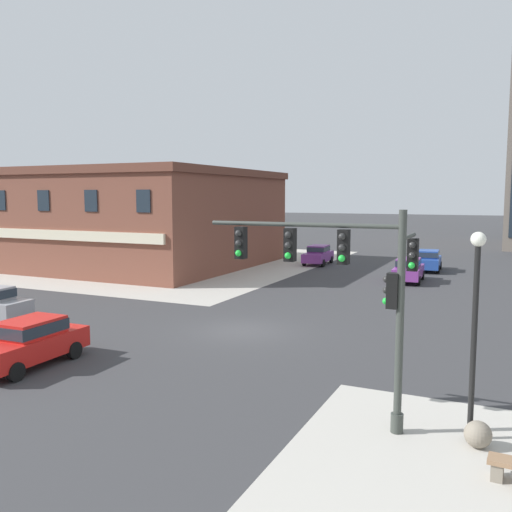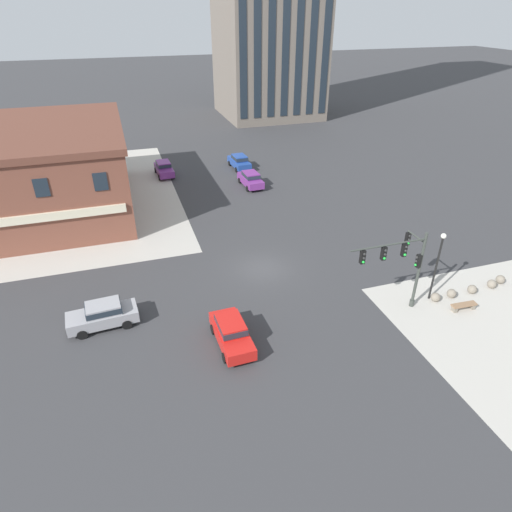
{
  "view_description": "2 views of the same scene",
  "coord_description": "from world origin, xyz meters",
  "px_view_note": "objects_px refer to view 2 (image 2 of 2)",
  "views": [
    {
      "loc": [
        10.66,
        -21.46,
        6.04
      ],
      "look_at": [
        -0.48,
        2.45,
        3.11
      ],
      "focal_mm": 38.24,
      "sensor_mm": 36.0,
      "label": 1
    },
    {
      "loc": [
        -9.52,
        -28.05,
        18.32
      ],
      "look_at": [
        -0.85,
        -0.98,
        1.83
      ],
      "focal_mm": 30.88,
      "sensor_mm": 36.0,
      "label": 2
    }
  ],
  "objects_px": {
    "bollard_sphere_curb_b": "(452,293)",
    "street_lamp_corner_near": "(438,259)",
    "bollard_sphere_curb_c": "(472,289)",
    "car_main_northbound_far": "(231,332)",
    "bollard_sphere_curb_e": "(500,279)",
    "traffic_signal_main": "(403,260)",
    "car_cross_eastbound": "(251,179)",
    "car_parked_curb": "(103,314)",
    "bollard_sphere_curb_d": "(492,284)",
    "bench_near_signal": "(464,306)",
    "car_main_northbound_near": "(164,168)",
    "car_cross_westbound": "(239,161)",
    "bollard_sphere_curb_a": "(436,297)"
  },
  "relations": [
    {
      "from": "car_main_northbound_far",
      "to": "car_parked_curb",
      "type": "distance_m",
      "value": 8.52
    },
    {
      "from": "bollard_sphere_curb_b",
      "to": "car_cross_westbound",
      "type": "bearing_deg",
      "value": 101.95
    },
    {
      "from": "car_main_northbound_near",
      "to": "car_cross_eastbound",
      "type": "bearing_deg",
      "value": -36.99
    },
    {
      "from": "car_main_northbound_near",
      "to": "car_cross_westbound",
      "type": "height_order",
      "value": "same"
    },
    {
      "from": "bollard_sphere_curb_d",
      "to": "bench_near_signal",
      "type": "relative_size",
      "value": 0.36
    },
    {
      "from": "car_cross_westbound",
      "to": "car_parked_curb",
      "type": "distance_m",
      "value": 32.18
    },
    {
      "from": "car_main_northbound_near",
      "to": "street_lamp_corner_near",
      "type": "bearing_deg",
      "value": -65.28
    },
    {
      "from": "traffic_signal_main",
      "to": "bollard_sphere_curb_d",
      "type": "distance_m",
      "value": 8.89
    },
    {
      "from": "car_main_northbound_near",
      "to": "car_cross_eastbound",
      "type": "relative_size",
      "value": 1.0
    },
    {
      "from": "bollard_sphere_curb_c",
      "to": "car_main_northbound_near",
      "type": "distance_m",
      "value": 36.53
    },
    {
      "from": "street_lamp_corner_near",
      "to": "car_main_northbound_far",
      "type": "relative_size",
      "value": 1.16
    },
    {
      "from": "car_cross_eastbound",
      "to": "bollard_sphere_curb_c",
      "type": "bearing_deg",
      "value": -70.4
    },
    {
      "from": "car_main_northbound_near",
      "to": "car_cross_eastbound",
      "type": "xyz_separation_m",
      "value": [
        8.88,
        -6.69,
        0.0
      ]
    },
    {
      "from": "traffic_signal_main",
      "to": "street_lamp_corner_near",
      "type": "height_order",
      "value": "traffic_signal_main"
    },
    {
      "from": "bollard_sphere_curb_b",
      "to": "bollard_sphere_curb_c",
      "type": "xyz_separation_m",
      "value": [
        1.77,
        -0.01,
        0.0
      ]
    },
    {
      "from": "street_lamp_corner_near",
      "to": "car_main_northbound_far",
      "type": "height_order",
      "value": "street_lamp_corner_near"
    },
    {
      "from": "traffic_signal_main",
      "to": "bollard_sphere_curb_c",
      "type": "height_order",
      "value": "traffic_signal_main"
    },
    {
      "from": "bollard_sphere_curb_a",
      "to": "bollard_sphere_curb_d",
      "type": "bearing_deg",
      "value": 1.67
    },
    {
      "from": "car_cross_eastbound",
      "to": "bollard_sphere_curb_a",
      "type": "bearing_deg",
      "value": -76.99
    },
    {
      "from": "bollard_sphere_curb_e",
      "to": "street_lamp_corner_near",
      "type": "xyz_separation_m",
      "value": [
        -6.28,
        -0.04,
        2.94
      ]
    },
    {
      "from": "traffic_signal_main",
      "to": "car_main_northbound_near",
      "type": "distance_m",
      "value": 33.84
    },
    {
      "from": "bench_near_signal",
      "to": "car_cross_eastbound",
      "type": "distance_m",
      "value": 27.57
    },
    {
      "from": "bollard_sphere_curb_e",
      "to": "car_main_northbound_near",
      "type": "relative_size",
      "value": 0.15
    },
    {
      "from": "bollard_sphere_curb_e",
      "to": "car_cross_westbound",
      "type": "distance_m",
      "value": 33.23
    },
    {
      "from": "bollard_sphere_curb_b",
      "to": "bollard_sphere_curb_e",
      "type": "distance_m",
      "value": 4.72
    },
    {
      "from": "traffic_signal_main",
      "to": "bollard_sphere_curb_e",
      "type": "relative_size",
      "value": 8.73
    },
    {
      "from": "bollard_sphere_curb_c",
      "to": "street_lamp_corner_near",
      "type": "height_order",
      "value": "street_lamp_corner_near"
    },
    {
      "from": "car_main_northbound_far",
      "to": "street_lamp_corner_near",
      "type": "bearing_deg",
      "value": 1.31
    },
    {
      "from": "bench_near_signal",
      "to": "car_parked_curb",
      "type": "height_order",
      "value": "car_parked_curb"
    },
    {
      "from": "bollard_sphere_curb_b",
      "to": "street_lamp_corner_near",
      "type": "relative_size",
      "value": 0.13
    },
    {
      "from": "bollard_sphere_curb_a",
      "to": "car_cross_eastbound",
      "type": "relative_size",
      "value": 0.15
    },
    {
      "from": "bench_near_signal",
      "to": "street_lamp_corner_near",
      "type": "bearing_deg",
      "value": 126.23
    },
    {
      "from": "bollard_sphere_curb_a",
      "to": "bollard_sphere_curb_e",
      "type": "height_order",
      "value": "same"
    },
    {
      "from": "traffic_signal_main",
      "to": "car_cross_eastbound",
      "type": "xyz_separation_m",
      "value": [
        -2.67,
        24.99,
        -2.91
      ]
    },
    {
      "from": "bollard_sphere_curb_c",
      "to": "car_main_northbound_near",
      "type": "height_order",
      "value": "car_main_northbound_near"
    },
    {
      "from": "bollard_sphere_curb_d",
      "to": "car_cross_eastbound",
      "type": "distance_m",
      "value": 27.31
    },
    {
      "from": "traffic_signal_main",
      "to": "car_cross_eastbound",
      "type": "distance_m",
      "value": 25.3
    },
    {
      "from": "car_main_northbound_far",
      "to": "bollard_sphere_curb_e",
      "type": "bearing_deg",
      "value": 1.03
    },
    {
      "from": "bench_near_signal",
      "to": "bollard_sphere_curb_a",
      "type": "bearing_deg",
      "value": 128.49
    },
    {
      "from": "street_lamp_corner_near",
      "to": "car_parked_curb",
      "type": "xyz_separation_m",
      "value": [
        -22.01,
        3.86,
        -2.35
      ]
    },
    {
      "from": "bollard_sphere_curb_c",
      "to": "car_cross_eastbound",
      "type": "bearing_deg",
      "value": 109.6
    },
    {
      "from": "street_lamp_corner_near",
      "to": "bench_near_signal",
      "type": "bearing_deg",
      "value": -53.77
    },
    {
      "from": "bollard_sphere_curb_c",
      "to": "car_main_northbound_far",
      "type": "distance_m",
      "value": 17.95
    },
    {
      "from": "bollard_sphere_curb_e",
      "to": "car_parked_curb",
      "type": "distance_m",
      "value": 28.56
    },
    {
      "from": "bollard_sphere_curb_b",
      "to": "bench_near_signal",
      "type": "bearing_deg",
      "value": -98.25
    },
    {
      "from": "bollard_sphere_curb_b",
      "to": "car_parked_curb",
      "type": "bearing_deg",
      "value": 169.82
    },
    {
      "from": "bench_near_signal",
      "to": "car_cross_westbound",
      "type": "bearing_deg",
      "value": 101.07
    },
    {
      "from": "bollard_sphere_curb_b",
      "to": "bollard_sphere_curb_d",
      "type": "distance_m",
      "value": 3.64
    },
    {
      "from": "car_cross_eastbound",
      "to": "car_parked_curb",
      "type": "xyz_separation_m",
      "value": [
        -16.39,
        -20.93,
        0.0
      ]
    },
    {
      "from": "traffic_signal_main",
      "to": "car_main_northbound_far",
      "type": "xyz_separation_m",
      "value": [
        -11.64,
        -0.15,
        -2.91
      ]
    }
  ]
}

